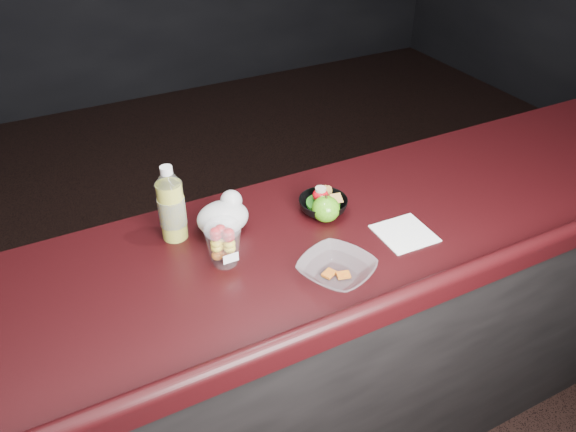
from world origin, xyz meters
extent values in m
cube|color=black|center=(0.00, 0.30, 0.49)|extent=(4.00, 0.65, 0.98)
cube|color=black|center=(0.00, 0.30, 1.00)|extent=(4.06, 0.71, 0.04)
cylinder|color=gold|center=(-0.23, 0.49, 1.11)|extent=(0.08, 0.08, 0.19)
cylinder|color=white|center=(-0.23, 0.49, 1.11)|extent=(0.08, 0.08, 0.19)
cone|color=white|center=(-0.23, 0.49, 1.22)|extent=(0.08, 0.08, 0.03)
cylinder|color=white|center=(-0.23, 0.49, 1.25)|extent=(0.04, 0.04, 0.02)
cylinder|color=#072D99|center=(-0.23, 0.49, 1.11)|extent=(0.08, 0.08, 0.09)
ellipsoid|color=white|center=(-0.14, 0.31, 1.14)|extent=(0.10, 0.10, 0.06)
ellipsoid|color=#36770D|center=(0.22, 0.36, 1.06)|extent=(0.09, 0.09, 0.08)
cylinder|color=black|center=(0.22, 0.36, 1.11)|extent=(0.01, 0.01, 0.01)
ellipsoid|color=silver|center=(-0.09, 0.45, 1.07)|extent=(0.16, 0.13, 0.09)
sphere|color=silver|center=(-0.05, 0.48, 1.10)|extent=(0.07, 0.07, 0.07)
imported|color=black|center=(0.23, 0.40, 1.04)|extent=(0.18, 0.18, 0.05)
cylinder|color=#0F470C|center=(0.23, 0.40, 1.05)|extent=(0.11, 0.11, 0.01)
ellipsoid|color=#BF0811|center=(0.23, 0.41, 1.08)|extent=(0.05, 0.05, 0.04)
cylinder|color=beige|center=(0.23, 0.41, 1.10)|extent=(0.04, 0.04, 0.01)
ellipsoid|color=white|center=(0.21, 0.38, 1.07)|extent=(0.03, 0.03, 0.04)
imported|color=silver|center=(0.11, 0.11, 1.04)|extent=(0.26, 0.26, 0.05)
cube|color=#990F0C|center=(0.09, 0.12, 1.03)|extent=(0.04, 0.04, 0.01)
cube|color=#990F0C|center=(0.12, 0.10, 1.03)|extent=(0.04, 0.04, 0.01)
cube|color=white|center=(0.40, 0.18, 1.02)|extent=(0.16, 0.16, 0.00)
camera|label=1|loc=(-0.55, -0.87, 2.05)|focal=35.00mm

